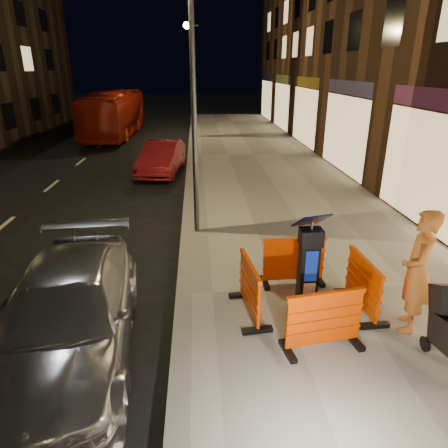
{
  "coord_description": "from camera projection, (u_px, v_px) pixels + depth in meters",
  "views": [
    {
      "loc": [
        0.3,
        -6.36,
        4.0
      ],
      "look_at": [
        0.8,
        1.0,
        1.1
      ],
      "focal_mm": 32.0,
      "sensor_mm": 36.0,
      "label": 1
    }
  ],
  "objects": [
    {
      "name": "bus_doubledecker",
      "position": [
        117.0,
        136.0,
        25.02
      ],
      "size": [
        2.43,
        9.63,
        2.67
      ],
      "primitive_type": "imported",
      "rotation": [
        0.0,
        0.0,
        -0.02
      ],
      "color": "maroon",
      "rests_on": "ground"
    },
    {
      "name": "barrier_kerbside",
      "position": [
        250.0,
        289.0,
        6.54
      ],
      "size": [
        0.63,
        1.25,
        0.93
      ],
      "primitive_type": "cube",
      "rotation": [
        0.0,
        0.0,
        1.69
      ],
      "color": "#EF4100",
      "rests_on": "sidewalk"
    },
    {
      "name": "ground_plane",
      "position": [
        184.0,
        300.0,
        7.35
      ],
      "size": [
        120.0,
        120.0,
        0.0
      ],
      "primitive_type": "plane",
      "color": "black",
      "rests_on": "ground"
    },
    {
      "name": "car_red",
      "position": [
        163.0,
        173.0,
        16.18
      ],
      "size": [
        1.81,
        3.95,
        1.26
      ],
      "primitive_type": "imported",
      "rotation": [
        0.0,
        0.0,
        -0.13
      ],
      "color": "maroon",
      "rests_on": "ground"
    },
    {
      "name": "street_lamp_far",
      "position": [
        194.0,
        83.0,
        22.92
      ],
      "size": [
        0.12,
        0.12,
        6.0
      ],
      "primitive_type": "cylinder",
      "color": "#3F3F44",
      "rests_on": "sidewalk"
    },
    {
      "name": "kerb",
      "position": [
        184.0,
        297.0,
        7.32
      ],
      "size": [
        0.3,
        60.0,
        0.15
      ],
      "primitive_type": "cube",
      "color": "slate",
      "rests_on": "ground"
    },
    {
      "name": "barrier_front",
      "position": [
        324.0,
        321.0,
        5.71
      ],
      "size": [
        1.27,
        0.69,
        0.93
      ],
      "primitive_type": "cube",
      "rotation": [
        0.0,
        0.0,
        0.17
      ],
      "color": "#EF4100",
      "rests_on": "sidewalk"
    },
    {
      "name": "man",
      "position": [
        417.0,
        272.0,
        5.99
      ],
      "size": [
        0.74,
        0.85,
        1.97
      ],
      "primitive_type": "imported",
      "rotation": [
        0.0,
        0.0,
        -2.04
      ],
      "color": "#BB6526",
      "rests_on": "sidewalk"
    },
    {
      "name": "sidewalk",
      "position": [
        344.0,
        291.0,
        7.51
      ],
      "size": [
        6.0,
        60.0,
        0.15
      ],
      "primitive_type": "cube",
      "color": "gray",
      "rests_on": "ground"
    },
    {
      "name": "street_lamp_mid",
      "position": [
        194.0,
        108.0,
        9.0
      ],
      "size": [
        0.12,
        0.12,
        6.0
      ],
      "primitive_type": "cylinder",
      "color": "#3F3F44",
      "rests_on": "sidewalk"
    },
    {
      "name": "barrier_bldgside",
      "position": [
        363.0,
        285.0,
        6.65
      ],
      "size": [
        0.55,
        1.22,
        0.93
      ],
      "primitive_type": "cube",
      "rotation": [
        0.0,
        0.0,
        1.62
      ],
      "color": "#EF4100",
      "rests_on": "sidewalk"
    },
    {
      "name": "parking_kiosk",
      "position": [
        308.0,
        267.0,
        6.46
      ],
      "size": [
        0.57,
        0.57,
        1.67
      ],
      "primitive_type": "cube",
      "rotation": [
        0.0,
        0.0,
        0.08
      ],
      "color": "black",
      "rests_on": "sidewalk"
    },
    {
      "name": "car_silver",
      "position": [
        74.0,
        353.0,
        5.99
      ],
      "size": [
        2.29,
        4.75,
        1.33
      ],
      "primitive_type": "imported",
      "rotation": [
        0.0,
        0.0,
        0.09
      ],
      "color": "#BBBBC0",
      "rests_on": "ground"
    },
    {
      "name": "barrier_back",
      "position": [
        293.0,
        261.0,
        7.48
      ],
      "size": [
        1.21,
        0.53,
        0.93
      ],
      "primitive_type": "cube",
      "rotation": [
        0.0,
        0.0,
        0.03
      ],
      "color": "#EF4100",
      "rests_on": "sidewalk"
    }
  ]
}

